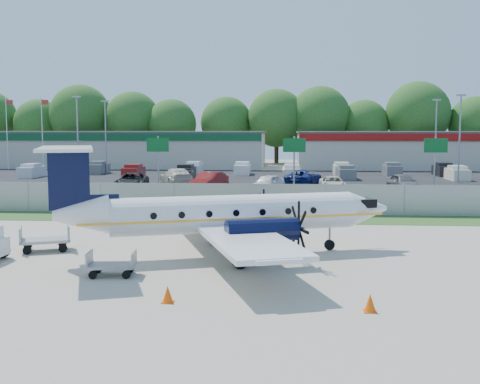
{
  "coord_description": "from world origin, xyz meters",
  "views": [
    {
      "loc": [
        2.45,
        -25.14,
        5.58
      ],
      "look_at": [
        0.0,
        6.0,
        2.3
      ],
      "focal_mm": 45.0,
      "sensor_mm": 36.0,
      "label": 1
    }
  ],
  "objects": [
    {
      "name": "baggage_cart_near",
      "position": [
        -8.61,
        1.26,
        0.54
      ],
      "size": [
        2.53,
        2.05,
        1.15
      ],
      "color": "gray",
      "rests_on": "ground"
    },
    {
      "name": "parked_car_f",
      "position": [
        -8.61,
        34.18,
        0.0
      ],
      "size": [
        4.5,
        6.22,
        1.67
      ],
      "primitive_type": "imported",
      "rotation": [
        0.0,
        0.0,
        3.56
      ],
      "color": "beige",
      "rests_on": "ground"
    },
    {
      "name": "parked_car_c",
      "position": [
        0.71,
        28.36,
        0.0
      ],
      "size": [
        3.4,
        4.81,
        1.52
      ],
      "primitive_type": "imported",
      "rotation": [
        0.0,
        0.0,
        -0.4
      ],
      "color": "silver",
      "rests_on": "ground"
    },
    {
      "name": "building_west",
      "position": [
        -24.0,
        61.98,
        2.63
      ],
      "size": [
        46.4,
        12.4,
        5.24
      ],
      "color": "beige",
      "rests_on": "ground"
    },
    {
      "name": "grass_verge",
      "position": [
        0.0,
        12.0,
        0.01
      ],
      "size": [
        170.0,
        4.0,
        0.02
      ],
      "primitive_type": "cube",
      "color": "#2D561E",
      "rests_on": "ground"
    },
    {
      "name": "parked_car_g",
      "position": [
        4.04,
        34.2,
        0.0
      ],
      "size": [
        4.21,
        6.23,
        1.58
      ],
      "primitive_type": "imported",
      "rotation": [
        0.0,
        0.0,
        2.84
      ],
      "color": "navy",
      "rests_on": "ground"
    },
    {
      "name": "light_pole_ne",
      "position": [
        20.0,
        38.0,
        5.23
      ],
      "size": [
        0.9,
        0.35,
        9.09
      ],
      "color": "gray",
      "rests_on": "ground"
    },
    {
      "name": "perimeter_fence",
      "position": [
        0.0,
        14.0,
        1.0
      ],
      "size": [
        120.0,
        0.06,
        1.99
      ],
      "color": "gray",
      "rests_on": "ground"
    },
    {
      "name": "parking_lot",
      "position": [
        0.0,
        40.0,
        0.01
      ],
      "size": [
        170.0,
        32.0,
        0.02
      ],
      "primitive_type": "cube",
      "color": "black",
      "rests_on": "ground"
    },
    {
      "name": "tree_line",
      "position": [
        0.0,
        74.0,
        0.0
      ],
      "size": [
        112.0,
        6.0,
        14.0
      ],
      "primitive_type": null,
      "color": "#255519",
      "rests_on": "ground"
    },
    {
      "name": "ground",
      "position": [
        0.0,
        0.0,
        0.0
      ],
      "size": [
        170.0,
        170.0,
        0.0
      ],
      "primitive_type": "plane",
      "color": "#AFA894",
      "rests_on": "ground"
    },
    {
      "name": "flagpole_east",
      "position": [
        -30.92,
        55.0,
        5.64
      ],
      "size": [
        1.06,
        0.12,
        10.0
      ],
      "color": "white",
      "rests_on": "ground"
    },
    {
      "name": "cone_port_wing",
      "position": [
        -1.37,
        -6.45,
        0.26
      ],
      "size": [
        0.38,
        0.38,
        0.55
      ],
      "color": "#F75407",
      "rests_on": "ground"
    },
    {
      "name": "light_pole_sw",
      "position": [
        -20.0,
        48.0,
        5.23
      ],
      "size": [
        0.9,
        0.35,
        9.09
      ],
      "color": "gray",
      "rests_on": "ground"
    },
    {
      "name": "parked_car_d",
      "position": [
        6.56,
        29.69,
        0.0
      ],
      "size": [
        2.32,
        4.73,
        1.29
      ],
      "primitive_type": "imported",
      "rotation": [
        0.0,
        0.0,
        0.04
      ],
      "color": "beige",
      "rests_on": "ground"
    },
    {
      "name": "aircraft",
      "position": [
        -0.18,
        0.92,
        1.87
      ],
      "size": [
        15.79,
        15.38,
        4.84
      ],
      "color": "white",
      "rests_on": "ground"
    },
    {
      "name": "sign_right",
      "position": [
        14.0,
        22.91,
        3.61
      ],
      "size": [
        1.8,
        0.26,
        5.0
      ],
      "color": "gray",
      "rests_on": "ground"
    },
    {
      "name": "sign_mid",
      "position": [
        3.0,
        22.91,
        3.61
      ],
      "size": [
        1.8,
        0.26,
        5.0
      ],
      "color": "gray",
      "rests_on": "ground"
    },
    {
      "name": "access_road",
      "position": [
        0.0,
        19.0,
        0.01
      ],
      "size": [
        170.0,
        8.0,
        0.02
      ],
      "primitive_type": "cube",
      "color": "black",
      "rests_on": "ground"
    },
    {
      "name": "parked_car_e",
      "position": [
        12.9,
        29.65,
        0.0
      ],
      "size": [
        2.74,
        4.97,
        1.6
      ],
      "primitive_type": "imported",
      "rotation": [
        0.0,
        0.0,
        0.19
      ],
      "color": "#595B5E",
      "rests_on": "ground"
    },
    {
      "name": "cone_starboard_wing",
      "position": [
        3.94,
        9.64,
        0.23
      ],
      "size": [
        0.34,
        0.34,
        0.49
      ],
      "color": "#F75407",
      "rests_on": "ground"
    },
    {
      "name": "parked_car_a",
      "position": [
        -11.7,
        28.54,
        0.0
      ],
      "size": [
        3.28,
        5.99,
        1.59
      ],
      "primitive_type": "imported",
      "rotation": [
        0.0,
        0.0,
        0.12
      ],
      "color": "black",
      "rests_on": "ground"
    },
    {
      "name": "parked_car_b",
      "position": [
        -4.58,
        28.53,
        0.0
      ],
      "size": [
        3.22,
        5.45,
        1.7
      ],
      "primitive_type": "imported",
      "rotation": [
        0.0,
        0.0,
        -0.3
      ],
      "color": "maroon",
      "rests_on": "ground"
    },
    {
      "name": "cone_nose",
      "position": [
        5.02,
        -6.94,
        0.27
      ],
      "size": [
        0.4,
        0.4,
        0.56
      ],
      "color": "#F75407",
      "rests_on": "ground"
    },
    {
      "name": "sign_left",
      "position": [
        -8.0,
        22.91,
        3.61
      ],
      "size": [
        1.8,
        0.26,
        5.0
      ],
      "color": "gray",
      "rests_on": "ground"
    },
    {
      "name": "light_pole_nw",
      "position": [
        -20.0,
        38.0,
        5.23
      ],
      "size": [
        0.9,
        0.35,
        9.09
      ],
      "color": "gray",
      "rests_on": "ground"
    },
    {
      "name": "road_car_mid",
      "position": [
        3.14,
        20.64,
        0.0
      ],
      "size": [
        4.08,
        2.71,
        1.29
      ],
      "primitive_type": "imported",
      "rotation": [
        0.0,
        0.0,
        -1.23
      ],
      "color": "maroon",
      "rests_on": "ground"
    },
    {
      "name": "light_pole_se",
      "position": [
        20.0,
        48.0,
        5.23
      ],
      "size": [
        0.9,
        0.35,
        9.09
      ],
      "color": "gray",
      "rests_on": "ground"
    },
    {
      "name": "baggage_cart_far",
      "position": [
        -4.19,
        -3.13,
        0.43
      ],
      "size": [
        1.89,
        1.25,
        0.94
      ],
      "color": "gray",
      "rests_on": "ground"
    },
    {
      "name": "flagpole_west",
      "position": [
        -35.92,
        55.0,
        5.64
      ],
      "size": [
        1.06,
        0.12,
        10.0
      ],
      "color": "white",
      "rests_on": "ground"
    },
    {
      "name": "building_east",
      "position": [
        26.0,
        61.98,
        2.63
      ],
      "size": [
        44.4,
        12.4,
        5.24
      ],
      "color": "beige",
      "rests_on": "ground"
    },
    {
      "name": "far_parking_rows",
      "position": [
        0.0,
        45.0,
        0.0
      ],
      "size": [
        56.0,
        10.0,
        1.6
      ],
      "primitive_type": null,
      "color": "gray",
      "rests_on": "ground"
    }
  ]
}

